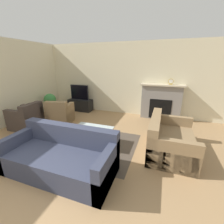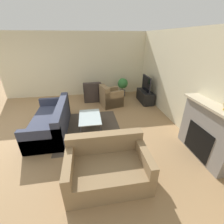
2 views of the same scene
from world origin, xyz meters
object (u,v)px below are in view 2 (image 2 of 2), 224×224
(potted_plant, at_px, (123,85))
(coffee_table, at_px, (90,118))
(couch_loveseat, at_px, (107,167))
(tv, at_px, (146,84))
(armchair_by_window, at_px, (92,93))
(couch_sectional, at_px, (52,122))
(armchair_accent, at_px, (110,98))

(potted_plant, bearing_deg, coffee_table, -30.92)
(coffee_table, bearing_deg, couch_loveseat, 8.26)
(couch_loveseat, bearing_deg, potted_plant, 73.49)
(tv, distance_m, armchair_by_window, 2.31)
(couch_sectional, bearing_deg, potted_plant, 133.65)
(couch_loveseat, relative_size, potted_plant, 1.83)
(tv, xyz_separation_m, armchair_accent, (0.13, -1.49, -0.48))
(armchair_accent, bearing_deg, couch_loveseat, 156.73)
(armchair_accent, distance_m, coffee_table, 1.83)
(couch_loveseat, distance_m, armchair_by_window, 4.17)
(armchair_accent, xyz_separation_m, potted_plant, (-1.03, 0.73, 0.21))
(couch_loveseat, bearing_deg, armchair_accent, 80.19)
(tv, relative_size, coffee_table, 0.83)
(couch_sectional, height_order, armchair_accent, same)
(couch_sectional, bearing_deg, couch_loveseat, 35.28)
(armchair_by_window, distance_m, armchair_accent, 1.01)
(tv, bearing_deg, armchair_by_window, -105.85)
(armchair_by_window, bearing_deg, potted_plant, -169.78)
(couch_sectional, height_order, couch_loveseat, same)
(couch_sectional, height_order, armchair_by_window, same)
(tv, height_order, couch_loveseat, tv)
(couch_sectional, distance_m, couch_loveseat, 2.34)
(tv, height_order, armchair_accent, tv)
(tv, bearing_deg, armchair_accent, -85.05)
(tv, distance_m, potted_plant, 1.21)
(couch_sectional, distance_m, potted_plant, 3.70)
(tv, xyz_separation_m, armchair_by_window, (-0.62, -2.17, -0.48))
(tv, distance_m, armchair_accent, 1.57)
(couch_sectional, xyz_separation_m, coffee_table, (0.10, 1.09, 0.09))
(couch_loveseat, relative_size, coffee_table, 1.52)
(couch_loveseat, distance_m, armchair_accent, 3.48)
(couch_loveseat, height_order, armchair_accent, same)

